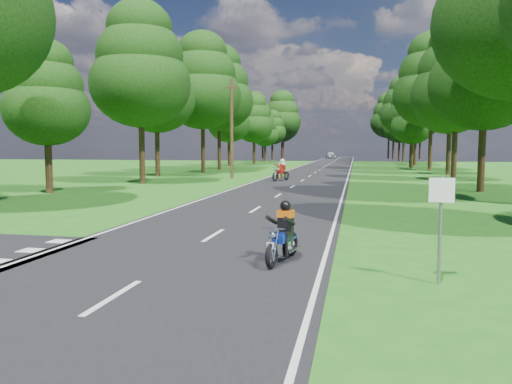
# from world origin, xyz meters

# --- Properties ---
(ground) EXTENTS (160.00, 160.00, 0.00)m
(ground) POSITION_xyz_m (0.00, 0.00, 0.00)
(ground) COLOR #1A6016
(ground) RESTS_ON ground
(main_road) EXTENTS (7.00, 140.00, 0.02)m
(main_road) POSITION_xyz_m (0.00, 50.00, 0.01)
(main_road) COLOR black
(main_road) RESTS_ON ground
(road_markings) EXTENTS (7.40, 140.00, 0.01)m
(road_markings) POSITION_xyz_m (-0.14, 48.13, 0.02)
(road_markings) COLOR silver
(road_markings) RESTS_ON main_road
(treeline) EXTENTS (40.00, 115.35, 14.78)m
(treeline) POSITION_xyz_m (1.43, 60.06, 8.25)
(treeline) COLOR black
(treeline) RESTS_ON ground
(telegraph_pole) EXTENTS (1.20, 0.26, 8.00)m
(telegraph_pole) POSITION_xyz_m (-6.00, 28.00, 4.07)
(telegraph_pole) COLOR #382616
(telegraph_pole) RESTS_ON ground
(road_sign) EXTENTS (0.45, 0.07, 2.00)m
(road_sign) POSITION_xyz_m (5.50, -2.01, 1.34)
(road_sign) COLOR slate
(road_sign) RESTS_ON ground
(rider_near_blue) EXTENTS (0.85, 1.68, 1.34)m
(rider_near_blue) POSITION_xyz_m (2.41, -0.88, 0.69)
(rider_near_blue) COLOR #0E239A
(rider_near_blue) RESTS_ON main_road
(rider_far_red) EXTENTS (1.36, 2.07, 1.64)m
(rider_far_red) POSITION_xyz_m (-1.58, 25.50, 0.84)
(rider_far_red) COLOR #AC0D1A
(rider_far_red) RESTS_ON main_road
(distant_car) EXTENTS (2.79, 4.73, 1.51)m
(distant_car) POSITION_xyz_m (-1.83, 103.05, 0.78)
(distant_car) COLOR silver
(distant_car) RESTS_ON main_road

